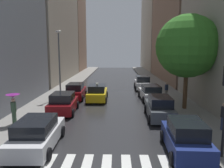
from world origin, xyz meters
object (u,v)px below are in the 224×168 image
object	(u,v)px
parked_car_left_nearest	(37,134)
pedestrian_foreground	(166,89)
pedestrian_by_kerb	(224,116)
parked_car_left_third	(76,91)
street_tree_right	(187,46)
lamp_post_left	(59,60)
parked_car_right_third	(151,93)
parked_car_right_fourth	(142,83)
parked_car_left_second	(63,103)
parked_car_right_nearest	(186,138)
taxi_midroad	(97,93)
parked_car_right_second	(160,108)
pedestrian_far_side	(13,103)

from	to	relation	value
parked_car_left_nearest	pedestrian_foreground	size ratio (longest dim) A/B	2.92
parked_car_left_nearest	pedestrian_by_kerb	bearing A→B (deg)	-78.36
parked_car_left_third	street_tree_right	world-z (taller)	street_tree_right
parked_car_left_nearest	lamp_post_left	world-z (taller)	lamp_post_left
parked_car_left_third	parked_car_right_third	bearing A→B (deg)	-92.97
pedestrian_by_kerb	street_tree_right	world-z (taller)	street_tree_right
parked_car_right_fourth	parked_car_left_nearest	bearing A→B (deg)	158.51
parked_car_left_second	parked_car_right_nearest	distance (m)	10.74
parked_car_right_nearest	parked_car_right_third	size ratio (longest dim) A/B	0.89
parked_car_left_second	taxi_midroad	xyz separation A→B (m)	(2.41, 4.72, -0.02)
parked_car_right_second	pedestrian_foreground	xyz separation A→B (m)	(2.07, 7.13, 0.18)
pedestrian_far_side	parked_car_left_second	bearing A→B (deg)	60.44
parked_car_right_third	lamp_post_left	distance (m)	10.15
parked_car_left_third	parked_car_left_second	bearing A→B (deg)	178.99
parked_car_right_fourth	pedestrian_by_kerb	distance (m)	16.20
parked_car_right_second	pedestrian_foreground	distance (m)	7.42
parked_car_left_third	parked_car_right_nearest	world-z (taller)	parked_car_right_nearest
parked_car_left_second	lamp_post_left	size ratio (longest dim) A/B	0.58
parked_car_left_second	parked_car_right_nearest	size ratio (longest dim) A/B	0.99
taxi_midroad	parked_car_right_third	bearing A→B (deg)	-86.29
parked_car_left_third	lamp_post_left	bearing A→B (deg)	94.19
pedestrian_foreground	pedestrian_by_kerb	world-z (taller)	pedestrian_by_kerb
lamp_post_left	pedestrian_foreground	bearing A→B (deg)	2.42
pedestrian_foreground	parked_car_left_second	bearing A→B (deg)	33.50
parked_car_right_fourth	pedestrian_by_kerb	xyz separation A→B (m)	(3.31, -15.86, 0.25)
parked_car_right_nearest	pedestrian_foreground	size ratio (longest dim) A/B	2.58
parked_car_right_second	pedestrian_by_kerb	world-z (taller)	pedestrian_by_kerb
parked_car_right_second	street_tree_right	bearing A→B (deg)	-45.30
parked_car_left_second	parked_car_left_third	world-z (taller)	parked_car_left_second
parked_car_left_third	parked_car_right_third	world-z (taller)	parked_car_left_third
parked_car_right_second	taxi_midroad	xyz separation A→B (m)	(-5.29, 6.08, -0.03)
parked_car_left_third	parked_car_right_second	world-z (taller)	parked_car_right_second
parked_car_left_second	pedestrian_by_kerb	bearing A→B (deg)	-112.49
parked_car_left_nearest	parked_car_right_nearest	size ratio (longest dim) A/B	1.13
parked_car_left_nearest	pedestrian_by_kerb	xyz separation A→B (m)	(10.94, 2.54, 0.31)
parked_car_right_fourth	pedestrian_foreground	size ratio (longest dim) A/B	2.78
parked_car_right_nearest	taxi_midroad	distance (m)	13.19
pedestrian_foreground	pedestrian_by_kerb	size ratio (longest dim) A/B	0.91
parked_car_left_second	pedestrian_far_side	distance (m)	4.29
parked_car_right_nearest	parked_car_left_nearest	bearing A→B (deg)	88.62
parked_car_right_second	lamp_post_left	bearing A→B (deg)	56.15
taxi_midroad	lamp_post_left	xyz separation A→B (m)	(-3.98, 0.57, 3.41)
parked_car_left_third	taxi_midroad	size ratio (longest dim) A/B	1.00
pedestrian_foreground	street_tree_right	world-z (taller)	street_tree_right
street_tree_right	lamp_post_left	bearing A→B (deg)	160.46
parked_car_right_fourth	parked_car_left_second	bearing A→B (deg)	146.95
pedestrian_foreground	pedestrian_far_side	bearing A→B (deg)	39.28
parked_car_left_second	parked_car_right_third	xyz separation A→B (m)	(7.98, 5.10, -0.05)
taxi_midroad	pedestrian_foreground	distance (m)	7.43
parked_car_right_nearest	pedestrian_by_kerb	world-z (taller)	pedestrian_by_kerb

